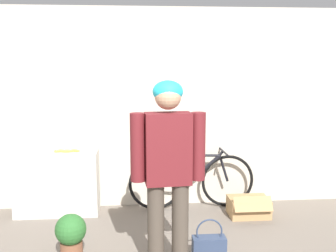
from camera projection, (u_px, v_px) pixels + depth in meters
wall_back at (147, 109)px, 5.14m from camera, size 8.00×0.07×2.60m
side_shelf at (57, 183)px, 4.96m from camera, size 1.03×0.38×0.80m
person at (168, 163)px, 3.47m from camera, size 0.66×0.25×1.77m
bicycle at (192, 180)px, 5.14m from camera, size 1.66×0.46×0.77m
banana at (67, 151)px, 4.88m from camera, size 0.33×0.09×0.04m
handbag at (209, 247)px, 3.84m from camera, size 0.33×0.14×0.42m
cardboard_box at (249, 207)px, 4.93m from camera, size 0.50×0.42×0.30m
potted_plant at (71, 235)px, 3.76m from camera, size 0.30×0.30×0.49m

